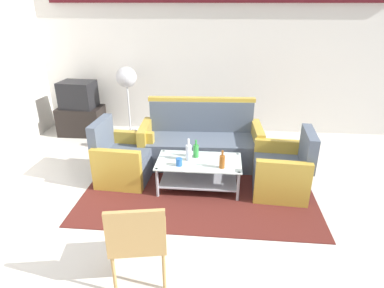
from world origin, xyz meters
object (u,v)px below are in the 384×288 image
object	(u,v)px
pedestal_fan	(127,81)
bottle_clear	(189,152)
armchair_left	(123,160)
television	(78,95)
cup	(179,162)
coffee_table	(199,170)
couch	(201,144)
tv_stand	(82,121)
bottle_brown	(222,161)
armchair_right	(283,172)
bottle_green	(196,151)
wicker_chair	(138,236)

from	to	relation	value
pedestal_fan	bottle_clear	bearing A→B (deg)	-54.43
armchair_left	television	distance (m)	2.10
armchair_left	pedestal_fan	size ratio (longest dim) A/B	0.67
cup	coffee_table	bearing A→B (deg)	32.22
couch	tv_stand	xyz separation A→B (m)	(-2.31, 0.99, -0.06)
armchair_left	tv_stand	size ratio (longest dim) A/B	1.06
bottle_brown	armchair_right	bearing A→B (deg)	14.16
tv_stand	television	world-z (taller)	television
pedestal_fan	bottle_brown	bearing A→B (deg)	-48.94
armchair_left	bottle_brown	xyz separation A→B (m)	(1.38, -0.33, 0.21)
bottle_clear	bottle_brown	distance (m)	0.47
coffee_table	bottle_green	xyz separation A→B (m)	(-0.05, 0.12, 0.23)
armchair_left	wicker_chair	world-z (taller)	armchair_left
armchair_left	cup	size ratio (longest dim) A/B	8.50
bottle_brown	tv_stand	xyz separation A→B (m)	(-2.64, 1.93, -0.24)
pedestal_fan	armchair_left	bearing A→B (deg)	-78.04
couch	pedestal_fan	size ratio (longest dim) A/B	1.44
couch	wicker_chair	bearing A→B (deg)	78.57
couch	pedestal_fan	bearing A→B (deg)	-39.27
armchair_right	bottle_brown	bearing A→B (deg)	107.70
bottle_brown	pedestal_fan	size ratio (longest dim) A/B	0.18
bottle_green	bottle_clear	bearing A→B (deg)	-131.06
bottle_clear	cup	size ratio (longest dim) A/B	3.01
bottle_clear	bottle_brown	bearing A→B (deg)	-22.09
armchair_left	wicker_chair	size ratio (longest dim) A/B	1.01
pedestal_fan	couch	bearing A→B (deg)	-36.64
armchair_left	coffee_table	xyz separation A→B (m)	(1.08, -0.17, -0.02)
bottle_brown	pedestal_fan	bearing A→B (deg)	131.06
armchair_left	coffee_table	world-z (taller)	armchair_left
armchair_left	bottle_clear	distance (m)	0.98
bottle_green	television	xyz separation A→B (m)	(-2.29, 1.66, 0.26)
tv_stand	couch	bearing A→B (deg)	-23.22
cup	tv_stand	xyz separation A→B (m)	(-2.10, 1.92, -0.20)
bottle_brown	wicker_chair	xyz separation A→B (m)	(-0.70, -1.47, -0.00)
bottle_clear	cup	world-z (taller)	bottle_clear
bottle_green	tv_stand	xyz separation A→B (m)	(-2.29, 1.66, -0.24)
couch	television	size ratio (longest dim) A/B	2.89
armchair_left	armchair_right	xyz separation A→B (m)	(2.17, -0.13, 0.00)
bottle_clear	tv_stand	distance (m)	2.83
armchair_right	bottle_clear	xyz separation A→B (m)	(-1.23, -0.02, 0.24)
couch	coffee_table	world-z (taller)	couch
cup	wicker_chair	distance (m)	1.49
pedestal_fan	cup	bearing A→B (deg)	-58.94
television	wicker_chair	xyz separation A→B (m)	(1.94, -3.40, -0.27)
tv_stand	wicker_chair	world-z (taller)	wicker_chair
coffee_table	couch	bearing A→B (deg)	92.04
armchair_left	tv_stand	xyz separation A→B (m)	(-1.26, 1.60, -0.03)
bottle_brown	pedestal_fan	xyz separation A→B (m)	(-1.73, 1.98, 0.51)
coffee_table	tv_stand	size ratio (longest dim) A/B	1.38
pedestal_fan	tv_stand	bearing A→B (deg)	-176.86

